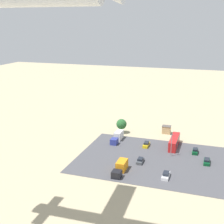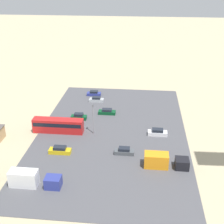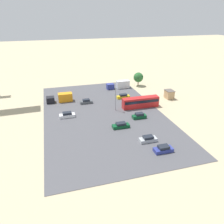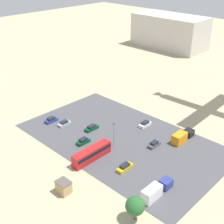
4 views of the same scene
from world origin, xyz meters
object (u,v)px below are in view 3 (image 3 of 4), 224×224
object	(u,v)px
parked_car_1	(163,149)
parked_car_4	(67,115)
parked_car_3	(123,96)
parked_car_5	(148,139)
parked_truck_1	(61,98)
parked_car_0	(86,102)
parked_car_6	(121,125)
parked_car_2	(139,116)
parked_truck_0	(119,85)
bus	(141,102)
shed_building	(169,94)

from	to	relation	value
parked_car_1	parked_car_4	xyz separation A→B (m)	(23.42, 18.72, 0.04)
parked_car_3	parked_car_5	bearing A→B (deg)	173.05
parked_car_3	parked_truck_1	xyz separation A→B (m)	(2.86, 21.47, 0.65)
parked_truck_1	parked_car_5	bearing A→B (deg)	-150.36
parked_car_0	parked_car_6	xyz separation A→B (m)	(-19.36, -5.94, -0.01)
parked_car_0	parked_car_3	distance (m)	13.57
parked_car_2	parked_car_5	bearing A→B (deg)	167.07
parked_car_6	parked_car_0	bearing A→B (deg)	-162.95
parked_car_4	parked_car_6	world-z (taller)	parked_car_4
parked_car_5	parked_truck_1	size ratio (longest dim) A/B	0.49
parked_car_3	parked_car_5	size ratio (longest dim) A/B	1.10
parked_car_1	parked_car_2	bearing A→B (deg)	175.61
parked_car_4	parked_car_6	size ratio (longest dim) A/B	0.98
parked_car_3	parked_truck_0	bearing A→B (deg)	-10.86
bus	parked_car_4	bearing A→B (deg)	92.21
parked_car_4	parked_car_5	distance (m)	25.38
parked_car_2	parked_car_4	size ratio (longest dim) A/B	0.89
bus	parked_car_6	size ratio (longest dim) A/B	2.60
parked_car_2	parked_truck_0	bearing A→B (deg)	-5.87
parked_truck_0	parked_truck_1	distance (m)	25.04
parked_car_5	parked_truck_0	distance (m)	40.31
parked_car_6	parked_car_1	bearing A→B (deg)	23.21
parked_car_2	parked_car_5	distance (m)	12.51
bus	parked_car_5	size ratio (longest dim) A/B	2.84
bus	parked_car_3	distance (m)	9.63
bus	parked_car_0	world-z (taller)	bus
parked_car_3	parked_car_4	bearing A→B (deg)	115.92
bus	parked_truck_1	world-z (taller)	bus
parked_car_3	parked_truck_1	size ratio (longest dim) A/B	0.54
bus	parked_car_3	bearing A→B (deg)	16.60
bus	parked_car_5	bearing A→B (deg)	162.32
parked_car_5	parked_car_2	bearing A→B (deg)	-12.93
parked_car_4	parked_car_5	world-z (taller)	parked_car_4
parked_car_3	parked_car_2	bearing A→B (deg)	177.57
bus	parked_car_1	size ratio (longest dim) A/B	2.82
parked_truck_0	parked_truck_1	xyz separation A→B (m)	(-8.33, 23.61, -0.06)
parked_car_2	parked_truck_0	distance (m)	27.87
parked_car_6	parked_car_4	bearing A→B (deg)	-128.33
parked_truck_1	bus	bearing A→B (deg)	-116.42
parked_car_0	parked_car_1	distance (m)	34.39
parked_car_2	parked_car_6	bearing A→B (deg)	119.70
parked_car_1	parked_car_6	world-z (taller)	parked_car_1
shed_building	parked_car_6	distance (m)	28.29
parked_car_2	parked_truck_1	bearing A→B (deg)	46.97
parked_car_2	parked_car_3	world-z (taller)	parked_car_2
shed_building	bus	xyz separation A→B (m)	(-4.70, 13.00, 0.37)
parked_car_0	parked_car_2	xyz separation A→B (m)	(-15.43, -12.83, 0.06)
parked_car_4	shed_building	bearing A→B (deg)	98.74
shed_building	parked_car_1	xyz separation A→B (m)	(-29.02, 17.73, -0.83)
parked_car_6	parked_truck_1	distance (m)	27.14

